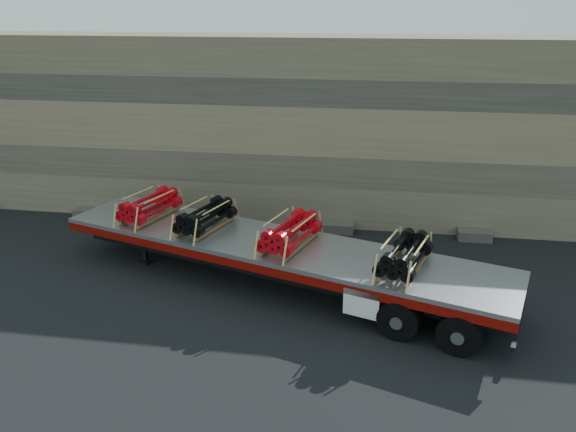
% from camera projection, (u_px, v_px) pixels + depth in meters
% --- Properties ---
extents(ground, '(120.00, 120.00, 0.00)m').
position_uv_depth(ground, '(262.00, 285.00, 17.24)').
color(ground, black).
rests_on(ground, ground).
extents(rock_wall, '(44.00, 3.00, 7.00)m').
position_uv_depth(rock_wall, '(293.00, 129.00, 22.00)').
color(rock_wall, '#7A6B54').
rests_on(rock_wall, ground).
extents(trailer, '(14.24, 6.93, 1.41)m').
position_uv_depth(trailer, '(275.00, 263.00, 17.06)').
color(trailer, '#B0B3B8').
rests_on(trailer, ground).
extents(bundle_front, '(1.69, 2.38, 0.76)m').
position_uv_depth(bundle_front, '(150.00, 206.00, 18.65)').
color(bundle_front, red).
rests_on(bundle_front, trailer).
extents(bundle_midfront, '(1.66, 2.33, 0.75)m').
position_uv_depth(bundle_midfront, '(205.00, 217.00, 17.71)').
color(bundle_midfront, black).
rests_on(bundle_midfront, trailer).
extents(bundle_midrear, '(1.74, 2.45, 0.79)m').
position_uv_depth(bundle_midrear, '(290.00, 233.00, 16.45)').
color(bundle_midrear, red).
rests_on(bundle_midrear, trailer).
extents(bundle_rear, '(1.67, 2.36, 0.76)m').
position_uv_depth(bundle_rear, '(404.00, 256.00, 15.01)').
color(bundle_rear, black).
rests_on(bundle_rear, trailer).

